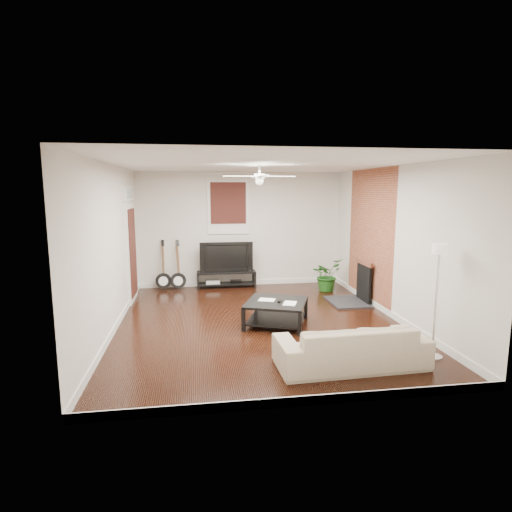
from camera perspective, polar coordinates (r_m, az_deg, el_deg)
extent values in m
cube|color=black|center=(7.61, 0.45, -9.05)|extent=(5.00, 6.00, 0.01)
cube|color=white|center=(7.25, 0.48, 12.48)|extent=(5.00, 6.00, 0.01)
cube|color=silver|center=(10.25, -2.14, 3.66)|extent=(5.00, 0.01, 2.80)
cube|color=silver|center=(4.40, 6.52, -3.73)|extent=(5.00, 0.01, 2.80)
cube|color=silver|center=(7.34, -19.20, 0.98)|extent=(0.01, 6.00, 2.80)
cube|color=silver|center=(8.07, 18.29, 1.72)|extent=(0.01, 6.00, 2.80)
cube|color=brown|center=(8.96, 15.37, 2.55)|extent=(0.02, 2.20, 2.80)
cube|color=black|center=(9.00, 13.43, -3.41)|extent=(0.80, 1.10, 0.92)
cube|color=black|center=(10.16, -3.83, 6.71)|extent=(1.00, 0.06, 1.30)
cube|color=white|center=(9.21, -16.75, 1.72)|extent=(0.08, 1.00, 2.50)
cube|color=black|center=(10.19, -4.09, -3.23)|extent=(1.42, 0.38, 0.40)
imported|color=black|center=(10.10, -4.14, -0.06)|extent=(1.28, 0.17, 0.73)
cube|color=black|center=(7.43, 2.80, -7.80)|extent=(1.31, 1.31, 0.43)
imported|color=#C4AE93|center=(5.87, 12.94, -11.87)|extent=(2.05, 0.87, 0.59)
imported|color=#1C5217|center=(9.92, 9.70, -2.56)|extent=(0.92, 0.90, 0.78)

